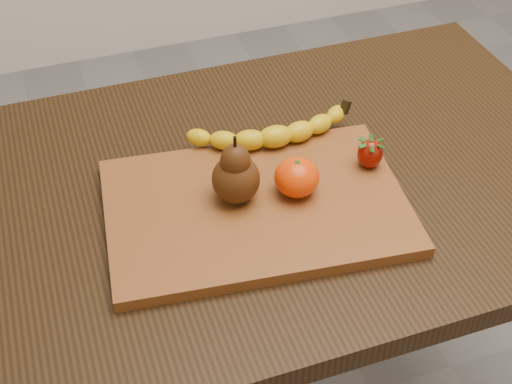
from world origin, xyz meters
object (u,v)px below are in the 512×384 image
object	(u,v)px
cutting_board	(256,207)
pear	(236,169)
mandarin	(297,177)
table	(298,215)

from	to	relation	value
cutting_board	pear	xyz separation A→B (m)	(-0.02, 0.02, 0.07)
cutting_board	mandarin	bearing A→B (deg)	7.90
pear	mandarin	bearing A→B (deg)	-11.39
table	mandarin	bearing A→B (deg)	-117.32
cutting_board	table	bearing A→B (deg)	40.38
table	cutting_board	size ratio (longest dim) A/B	2.22
cutting_board	mandarin	distance (m)	0.08
table	pear	world-z (taller)	pear
pear	cutting_board	bearing A→B (deg)	-38.71
table	pear	size ratio (longest dim) A/B	8.84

